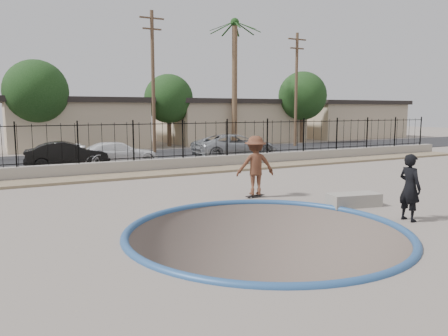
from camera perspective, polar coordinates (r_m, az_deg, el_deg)
The scene contains 23 objects.
ground at distance 22.86m, azimuth -12.77°, elevation -2.84°, with size 120.00×120.00×2.20m, color gray.
bowl_pit at distance 10.90m, azimuth 5.56°, elevation -8.29°, with size 6.84×6.84×1.80m, color #53463F, non-canonical shape.
coping_ring at distance 10.90m, azimuth 5.56°, elevation -8.29°, with size 7.04×7.04×0.20m, color #284F84.
rock_strip at distance 20.02m, azimuth -10.76°, elevation -0.91°, with size 42.00×1.60×0.11m, color #9C8566.
retaining_wall at distance 21.03m, azimuth -11.66°, elevation 0.15°, with size 42.00×0.45×0.60m, color gray.
fence at distance 20.91m, azimuth -11.75°, elevation 3.42°, with size 40.00×0.04×1.80m.
street at distance 27.51m, azimuth -15.59°, elevation 1.18°, with size 90.00×8.00×0.04m, color black.
house_center at distance 36.70m, azimuth -18.92°, elevation 5.67°, with size 10.60×8.60×3.90m.
house_east at distance 41.30m, azimuth 0.73°, elevation 6.25°, with size 12.60×8.60×3.90m.
house_east_far at distance 49.56m, azimuth 15.17°, elevation 6.22°, with size 11.60×8.60×3.90m.
palm_right at distance 36.64m, azimuth 1.40°, elevation 14.46°, with size 2.30×2.30×10.30m.
utility_pole_mid at distance 30.42m, azimuth -9.25°, elevation 11.27°, with size 1.70×0.24×9.50m.
utility_pole_right at distance 36.11m, azimuth 9.41°, elevation 10.28°, with size 1.70×0.24×9.00m.
street_tree_left at distance 32.87m, azimuth -23.33°, elevation 9.14°, with size 4.32×4.32×6.36m.
street_tree_mid at distance 36.09m, azimuth -7.23°, elevation 8.95°, with size 3.96×3.96×5.83m.
street_tree_right at distance 40.29m, azimuth 10.21°, elevation 9.25°, with size 4.32×4.32×6.36m.
skater at distance 14.88m, azimuth 4.11°, elevation -0.03°, with size 1.30×0.75×2.01m, color brown.
skateboard at distance 15.04m, azimuth 4.08°, elevation -3.63°, with size 0.75×0.30×0.06m.
videographer at distance 12.73m, azimuth 23.10°, elevation -2.36°, with size 0.66×0.44×1.82m, color black.
concrete_ledge at distance 14.19m, azimuth 16.60°, elevation -4.00°, with size 1.60×0.70×0.40m, color gray.
car_b at distance 23.47m, azimuth -19.78°, elevation 1.62°, with size 1.41×4.06×1.34m, color black.
car_c at distance 23.98m, azimuth -13.60°, elevation 1.85°, with size 1.72×4.24×1.23m, color white.
car_d at distance 26.65m, azimuth 1.51°, elevation 2.88°, with size 2.44×5.28×1.47m, color #979BA0.
Camera 1 is at (-5.81, -9.73, 2.99)m, focal length 35.00 mm.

